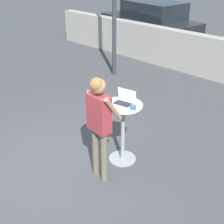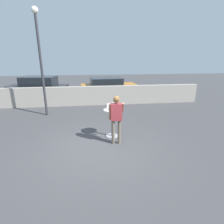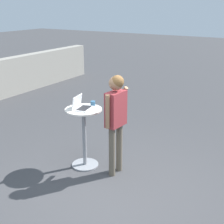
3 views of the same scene
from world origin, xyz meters
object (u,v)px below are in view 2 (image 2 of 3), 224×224
cafe_table (112,120)px  standing_person (116,114)px  parked_car_near_street (38,89)px  coffee_mug (119,108)px  parked_car_further_down (108,86)px  street_lamp (40,51)px  laptop (112,108)px

cafe_table → standing_person: 0.77m
parked_car_near_street → coffee_mug: bearing=-54.0°
parked_car_further_down → standing_person: bearing=-94.1°
standing_person → street_lamp: bearing=131.2°
cafe_table → standing_person: standing_person is taller
laptop → street_lamp: 4.82m
laptop → standing_person: standing_person is taller
street_lamp → parked_car_near_street: bearing=110.8°
coffee_mug → street_lamp: 5.03m
laptop → parked_car_near_street: bearing=124.8°
laptop → parked_car_near_street: (-4.38, 6.31, -0.30)m
standing_person → parked_car_further_down: size_ratio=0.39×
cafe_table → parked_car_further_down: size_ratio=0.25×
cafe_table → coffee_mug: (0.24, -0.03, 0.48)m
parked_car_further_down → street_lamp: size_ratio=0.86×
standing_person → street_lamp: 5.31m
cafe_table → parked_car_near_street: bearing=124.7°
coffee_mug → parked_car_further_down: size_ratio=0.03×
laptop → coffee_mug: bearing=-15.2°
cafe_table → laptop: 0.49m
street_lamp → parked_car_further_down: bearing=48.8°
cafe_table → parked_car_further_down: bearing=85.1°
standing_person → coffee_mug: bearing=72.9°
cafe_table → standing_person: bearing=-84.0°
parked_car_further_down → coffee_mug: bearing=-93.0°
cafe_table → street_lamp: (-3.14, 3.04, 2.59)m
laptop → coffee_mug: (0.25, -0.07, -0.01)m
street_lamp → coffee_mug: bearing=-42.3°
standing_person → parked_car_near_street: (-4.45, 6.95, -0.27)m
parked_car_near_street → street_lamp: 4.26m
laptop → parked_car_near_street: size_ratio=0.09×
cafe_table → coffee_mug: size_ratio=9.49×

